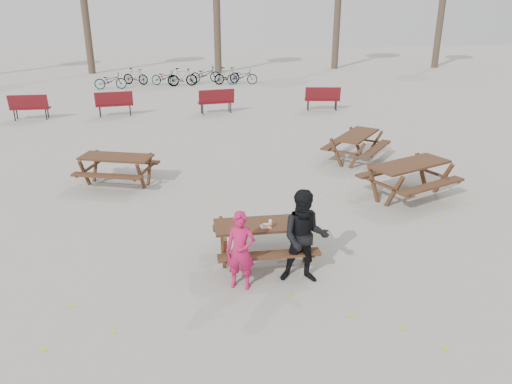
{
  "coord_description": "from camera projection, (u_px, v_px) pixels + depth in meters",
  "views": [
    {
      "loc": [
        -1.34,
        -8.11,
        4.63
      ],
      "look_at": [
        0.0,
        1.0,
        1.0
      ],
      "focal_mm": 35.0,
      "sensor_mm": 36.0,
      "label": 1
    }
  ],
  "objects": [
    {
      "name": "ground",
      "position": [
        264.0,
        261.0,
        9.35
      ],
      "size": [
        80.0,
        80.0,
        0.0
      ],
      "primitive_type": "plane",
      "color": "gray",
      "rests_on": "ground"
    },
    {
      "name": "main_picnic_table",
      "position": [
        264.0,
        233.0,
        9.13
      ],
      "size": [
        1.8,
        1.45,
        0.78
      ],
      "color": "#3B2315",
      "rests_on": "ground"
    },
    {
      "name": "food_tray",
      "position": [
        266.0,
        227.0,
        8.89
      ],
      "size": [
        0.18,
        0.11,
        0.03
      ],
      "primitive_type": "cube",
      "color": "silver",
      "rests_on": "main_picnic_table"
    },
    {
      "name": "bread_roll",
      "position": [
        266.0,
        225.0,
        8.88
      ],
      "size": [
        0.14,
        0.06,
        0.05
      ],
      "primitive_type": "ellipsoid",
      "color": "tan",
      "rests_on": "food_tray"
    },
    {
      "name": "soda_bottle",
      "position": [
        270.0,
        224.0,
        8.86
      ],
      "size": [
        0.07,
        0.07,
        0.17
      ],
      "color": "silver",
      "rests_on": "main_picnic_table"
    },
    {
      "name": "child",
      "position": [
        241.0,
        251.0,
        8.27
      ],
      "size": [
        0.59,
        0.48,
        1.38
      ],
      "primitive_type": "imported",
      "rotation": [
        0.0,
        0.0,
        -0.35
      ],
      "color": "#B4164A",
      "rests_on": "ground"
    },
    {
      "name": "adult",
      "position": [
        305.0,
        237.0,
        8.41
      ],
      "size": [
        0.93,
        0.79,
        1.68
      ],
      "primitive_type": "imported",
      "rotation": [
        0.0,
        0.0,
        -0.21
      ],
      "color": "black",
      "rests_on": "ground"
    },
    {
      "name": "picnic_table_east",
      "position": [
        409.0,
        180.0,
        12.17
      ],
      "size": [
        2.52,
        2.31,
        0.88
      ],
      "primitive_type": null,
      "rotation": [
        0.0,
        0.0,
        0.41
      ],
      "color": "#3B2315",
      "rests_on": "ground"
    },
    {
      "name": "picnic_table_north",
      "position": [
        117.0,
        170.0,
        12.98
      ],
      "size": [
        2.19,
        1.96,
        0.79
      ],
      "primitive_type": null,
      "rotation": [
        0.0,
        0.0,
        -0.31
      ],
      "color": "#3B2315",
      "rests_on": "ground"
    },
    {
      "name": "picnic_table_far",
      "position": [
        356.0,
        147.0,
        14.92
      ],
      "size": [
        2.37,
        2.42,
        0.81
      ],
      "primitive_type": null,
      "rotation": [
        0.0,
        0.0,
        0.88
      ],
      "color": "#3B2315",
      "rests_on": "ground"
    },
    {
      "name": "park_bench_row",
      "position": [
        174.0,
        102.0,
        20.67
      ],
      "size": [
        13.57,
        0.86,
        1.03
      ],
      "color": "maroon",
      "rests_on": "ground"
    },
    {
      "name": "bicycle_row",
      "position": [
        184.0,
        77.0,
        27.55
      ],
      "size": [
        8.8,
        2.21,
        0.98
      ],
      "color": "black",
      "rests_on": "ground"
    },
    {
      "name": "fallen_leaves",
      "position": [
        268.0,
        207.0,
        11.72
      ],
      "size": [
        11.0,
        11.0,
        0.01
      ],
      "primitive_type": null,
      "color": "gold",
      "rests_on": "ground"
    }
  ]
}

